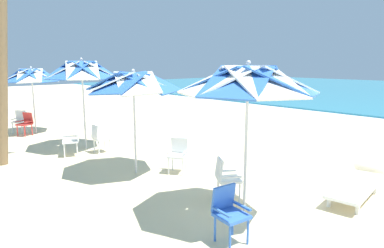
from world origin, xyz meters
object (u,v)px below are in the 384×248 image
Objects in this scene: beach_umbrella_1 at (133,83)px; plastic_chair_4 at (73,139)px; plastic_chair_0 at (229,211)px; plastic_chair_1 at (226,177)px; sun_lounger_1 at (357,184)px; beach_umbrella_2 at (82,71)px; plastic_chair_6 at (20,120)px; plastic_chair_3 at (99,137)px; plastic_chair_2 at (178,153)px; beach_umbrella_0 at (248,81)px; beach_umbrella_3 at (31,76)px; plastic_chair_5 at (26,123)px.

beach_umbrella_1 is 2.96× the size of plastic_chair_4.
plastic_chair_0 and plastic_chair_4 have the same top height.
plastic_chair_4 is at bearing -168.76° from beach_umbrella_1.
plastic_chair_1 reaches higher than sun_lounger_1.
sun_lounger_1 is (1.66, 2.13, -0.22)m from plastic_chair_1.
beach_umbrella_2 is 4.61m from plastic_chair_6.
beach_umbrella_1 reaches higher than plastic_chair_3.
plastic_chair_1 and plastic_chair_2 have the same top height.
beach_umbrella_0 is 1.07× the size of beach_umbrella_3.
plastic_chair_0 is at bearing -99.95° from sun_lounger_1.
beach_umbrella_0 reaches higher than beach_umbrella_3.
plastic_chair_1 is 1.00× the size of plastic_chair_6.
beach_umbrella_1 is at bearing 169.07° from plastic_chair_0.
beach_umbrella_1 is 2.96× the size of plastic_chair_2.
plastic_chair_3 is 7.08m from sun_lounger_1.
sun_lounger_1 is (6.70, 2.28, -0.22)m from plastic_chair_3.
plastic_chair_4 is at bearing -156.29° from sun_lounger_1.
beach_umbrella_3 is 1.78m from plastic_chair_5.
plastic_chair_2 is 0.39× the size of sun_lounger_1.
beach_umbrella_0 is 3.18× the size of plastic_chair_4.
sun_lounger_1 is at bearing 18.83° from plastic_chair_3.
beach_umbrella_0 reaches higher than sun_lounger_1.
beach_umbrella_0 is 3.18× the size of plastic_chair_5.
beach_umbrella_2 is at bearing -177.58° from plastic_chair_1.
plastic_chair_6 is at bearing -174.58° from beach_umbrella_1.
beach_umbrella_0 is 0.96× the size of beach_umbrella_2.
beach_umbrella_0 is at bearing -0.68° from beach_umbrella_2.
beach_umbrella_3 is (-4.17, 0.25, 1.71)m from plastic_chair_4.
plastic_chair_3 is (-3.03, -0.60, 0.00)m from plastic_chair_2.
plastic_chair_4 is (0.57, -0.66, -1.97)m from beach_umbrella_2.
plastic_chair_5 is at bearing -59.85° from beach_umbrella_3.
beach_umbrella_1 is at bearing -178.93° from beach_umbrella_0.
sun_lounger_1 is at bearing 23.71° from plastic_chair_4.
beach_umbrella_1 is at bearing 2.22° from beach_umbrella_3.
plastic_chair_1 is at bearing 6.19° from plastic_chair_6.
plastic_chair_2 is 3.50m from plastic_chair_4.
plastic_chair_1 is at bearing 156.71° from beach_umbrella_0.
plastic_chair_3 is (-2.39, 0.23, -1.73)m from beach_umbrella_1.
beach_umbrella_3 reaches higher than plastic_chair_1.
beach_umbrella_2 is 3.31× the size of plastic_chair_6.
plastic_chair_0 is 1.00× the size of plastic_chair_1.
beach_umbrella_3 is at bearing 177.49° from plastic_chair_0.
plastic_chair_1 is 9.59m from beach_umbrella_3.
plastic_chair_0 and plastic_chair_2 have the same top height.
plastic_chair_3 and plastic_chair_5 have the same top height.
plastic_chair_5 is (-3.93, -0.17, 0.00)m from plastic_chair_4.
plastic_chair_1 is 1.00× the size of plastic_chair_5.
plastic_chair_2 is 4.34m from beach_umbrella_2.
plastic_chair_5 is (-3.36, -0.82, -1.97)m from beach_umbrella_2.
plastic_chair_0 is 7.23m from beach_umbrella_2.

